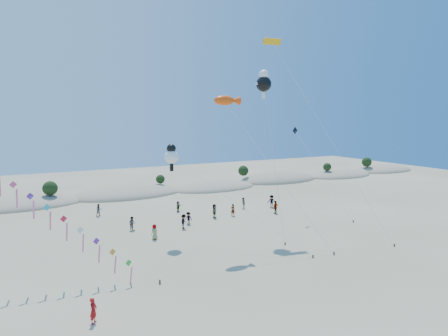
% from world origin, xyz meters
% --- Properties ---
extents(ground, '(160.00, 160.00, 0.00)m').
position_xyz_m(ground, '(0.00, 0.00, 0.00)').
color(ground, gray).
rests_on(ground, ground).
extents(dune_ridge, '(145.30, 11.49, 5.57)m').
position_xyz_m(dune_ridge, '(1.06, 45.14, 0.11)').
color(dune_ridge, gray).
rests_on(dune_ridge, ground).
extents(fish_kite, '(9.08, 8.22, 15.29)m').
position_xyz_m(fish_kite, '(3.44, 15.03, 14.75)').
color(fish_kite, '#3F2D1E').
rests_on(fish_kite, ground).
extents(cartoon_kite_low, '(10.63, 11.91, 10.38)m').
position_xyz_m(cartoon_kite_low, '(-1.17, 18.77, 9.18)').
color(cartoon_kite_low, '#3F2D1E').
rests_on(cartoon_kite_low, ground).
extents(cartoon_kite_high, '(2.00, 6.43, 18.40)m').
position_xyz_m(cartoon_kite_high, '(9.27, 17.35, 17.01)').
color(cartoon_kite_high, '#3F2D1E').
rests_on(cartoon_kite_high, ground).
extents(parafoil_kite, '(8.18, 12.77, 22.17)m').
position_xyz_m(parafoil_kite, '(11.29, 18.23, 21.22)').
color(parafoil_kite, '#3F2D1E').
rests_on(parafoil_kite, ground).
extents(dark_kite, '(5.46, 6.05, 11.95)m').
position_xyz_m(dark_kite, '(17.77, 18.99, 8.27)').
color(dark_kite, '#3F2D1E').
rests_on(dark_kite, ground).
extents(flyer_foreground, '(0.68, 0.74, 1.69)m').
position_xyz_m(flyer_foreground, '(-11.33, 5.38, 0.84)').
color(flyer_foreground, '#A80D10').
rests_on(flyer_foreground, ground).
extents(beachgoers, '(24.55, 13.61, 1.83)m').
position_xyz_m(beachgoers, '(5.45, 25.36, 0.85)').
color(beachgoers, slate).
rests_on(beachgoers, ground).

